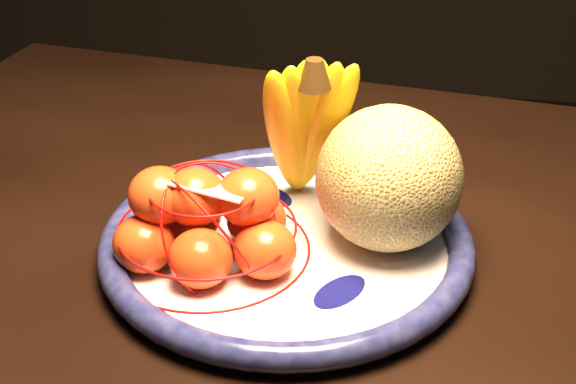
% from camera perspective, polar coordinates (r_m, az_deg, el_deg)
% --- Properties ---
extents(dining_table, '(1.65, 1.12, 0.77)m').
position_cam_1_polar(dining_table, '(0.88, 9.96, -9.69)').
color(dining_table, black).
rests_on(dining_table, ground).
extents(fruit_bowl, '(0.39, 0.39, 0.03)m').
position_cam_1_polar(fruit_bowl, '(0.83, -0.12, -3.60)').
color(fruit_bowl, white).
rests_on(fruit_bowl, dining_table).
extents(cantaloupe, '(0.15, 0.15, 0.15)m').
position_cam_1_polar(cantaloupe, '(0.81, 7.18, 0.98)').
color(cantaloupe, olive).
rests_on(cantaloupe, fruit_bowl).
extents(banana_bunch, '(0.12, 0.13, 0.20)m').
position_cam_1_polar(banana_bunch, '(0.85, 1.21, 4.90)').
color(banana_bunch, yellow).
rests_on(banana_bunch, fruit_bowl).
extents(mandarin_bag, '(0.22, 0.22, 0.13)m').
position_cam_1_polar(mandarin_bag, '(0.79, -5.74, -2.24)').
color(mandarin_bag, '#FA4519').
rests_on(mandarin_bag, fruit_bowl).
extents(price_tag, '(0.07, 0.04, 0.01)m').
position_cam_1_polar(price_tag, '(0.76, -5.68, 0.26)').
color(price_tag, white).
rests_on(price_tag, mandarin_bag).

